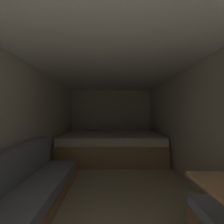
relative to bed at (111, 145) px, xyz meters
name	(u,v)px	position (x,y,z in m)	size (l,w,h in m)	color
ground_plane	(112,188)	(0.00, -1.76, -0.33)	(7.43, 7.43, 0.00)	beige
wall_back	(111,119)	(0.00, 0.98, 0.68)	(2.79, 0.05, 2.02)	beige
wall_left	(28,126)	(-1.37, -1.76, 0.68)	(0.05, 5.43, 2.02)	beige
wall_right	(195,126)	(1.37, -1.76, 0.68)	(0.05, 5.43, 2.02)	beige
ceiling_slab	(112,63)	(0.00, -1.76, 1.71)	(2.79, 5.43, 0.05)	white
bed	(111,145)	(0.00, 0.00, 0.00)	(2.57, 1.83, 0.81)	tan
sofa_left	(11,207)	(-1.06, -2.61, -0.10)	(0.64, 2.78, 0.76)	tan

